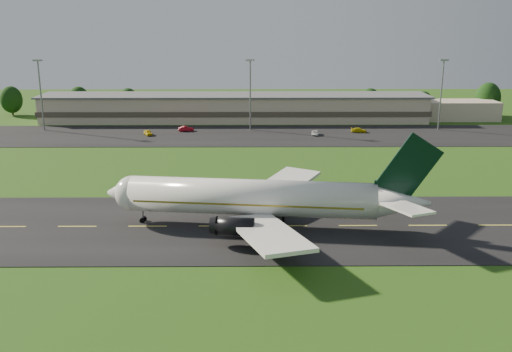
{
  "coord_description": "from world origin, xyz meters",
  "views": [
    {
      "loc": [
        5.27,
        -83.91,
        31.44
      ],
      "look_at": [
        6.05,
        8.0,
        6.0
      ],
      "focal_mm": 40.0,
      "sensor_mm": 36.0,
      "label": 1
    }
  ],
  "objects_px": {
    "airliner": "(257,198)",
    "terminal": "(255,108)",
    "light_mast_centre": "(250,86)",
    "service_vehicle_c": "(315,133)",
    "service_vehicle_b": "(186,129)",
    "service_vehicle_a": "(148,133)",
    "light_mast_east": "(442,86)",
    "service_vehicle_d": "(359,130)",
    "light_mast_west": "(40,86)"
  },
  "relations": [
    {
      "from": "airliner",
      "to": "terminal",
      "type": "distance_m",
      "value": 96.29
    },
    {
      "from": "service_vehicle_c",
      "to": "service_vehicle_d",
      "type": "relative_size",
      "value": 0.98
    },
    {
      "from": "light_mast_west",
      "to": "service_vehicle_b",
      "type": "distance_m",
      "value": 43.18
    },
    {
      "from": "airliner",
      "to": "service_vehicle_c",
      "type": "relative_size",
      "value": 11.71
    },
    {
      "from": "light_mast_west",
      "to": "service_vehicle_d",
      "type": "relative_size",
      "value": 4.56
    },
    {
      "from": "light_mast_east",
      "to": "airliner",
      "type": "bearing_deg",
      "value": -123.91
    },
    {
      "from": "light_mast_centre",
      "to": "light_mast_east",
      "type": "xyz_separation_m",
      "value": [
        55.0,
        0.0,
        0.0
      ]
    },
    {
      "from": "light_mast_east",
      "to": "service_vehicle_a",
      "type": "distance_m",
      "value": 84.67
    },
    {
      "from": "service_vehicle_c",
      "to": "terminal",
      "type": "bearing_deg",
      "value": 132.46
    },
    {
      "from": "light_mast_centre",
      "to": "service_vehicle_b",
      "type": "height_order",
      "value": "light_mast_centre"
    },
    {
      "from": "service_vehicle_b",
      "to": "service_vehicle_c",
      "type": "distance_m",
      "value": 37.17
    },
    {
      "from": "light_mast_west",
      "to": "service_vehicle_d",
      "type": "height_order",
      "value": "light_mast_west"
    },
    {
      "from": "service_vehicle_b",
      "to": "service_vehicle_c",
      "type": "height_order",
      "value": "service_vehicle_b"
    },
    {
      "from": "terminal",
      "to": "service_vehicle_b",
      "type": "height_order",
      "value": "terminal"
    },
    {
      "from": "terminal",
      "to": "light_mast_east",
      "type": "xyz_separation_m",
      "value": [
        53.6,
        -16.18,
        8.75
      ]
    },
    {
      "from": "light_mast_west",
      "to": "service_vehicle_a",
      "type": "relative_size",
      "value": 4.89
    },
    {
      "from": "light_mast_west",
      "to": "service_vehicle_b",
      "type": "xyz_separation_m",
      "value": [
        41.46,
        -2.01,
        -11.92
      ]
    },
    {
      "from": "terminal",
      "to": "service_vehicle_a",
      "type": "xyz_separation_m",
      "value": [
        -29.87,
        -23.91,
        -3.18
      ]
    },
    {
      "from": "light_mast_east",
      "to": "service_vehicle_a",
      "type": "xyz_separation_m",
      "value": [
        -83.47,
        -7.73,
        -11.93
      ]
    },
    {
      "from": "light_mast_east",
      "to": "terminal",
      "type": "bearing_deg",
      "value": 163.2
    },
    {
      "from": "airliner",
      "to": "service_vehicle_b",
      "type": "xyz_separation_m",
      "value": [
        -19.7,
        78.1,
        -3.84
      ]
    },
    {
      "from": "light_mast_centre",
      "to": "service_vehicle_c",
      "type": "relative_size",
      "value": 4.66
    },
    {
      "from": "light_mast_centre",
      "to": "service_vehicle_c",
      "type": "xyz_separation_m",
      "value": [
        18.14,
        -8.01,
        -12.03
      ]
    },
    {
      "from": "light_mast_centre",
      "to": "service_vehicle_b",
      "type": "bearing_deg",
      "value": -173.83
    },
    {
      "from": "light_mast_centre",
      "to": "service_vehicle_b",
      "type": "xyz_separation_m",
      "value": [
        -18.54,
        -2.01,
        -11.92
      ]
    },
    {
      "from": "airliner",
      "to": "service_vehicle_b",
      "type": "distance_m",
      "value": 80.64
    },
    {
      "from": "terminal",
      "to": "light_mast_west",
      "type": "distance_m",
      "value": 64.1
    },
    {
      "from": "service_vehicle_a",
      "to": "service_vehicle_d",
      "type": "height_order",
      "value": "service_vehicle_a"
    },
    {
      "from": "light_mast_east",
      "to": "service_vehicle_b",
      "type": "bearing_deg",
      "value": -178.44
    },
    {
      "from": "light_mast_east",
      "to": "service_vehicle_b",
      "type": "distance_m",
      "value": 74.53
    },
    {
      "from": "light_mast_centre",
      "to": "service_vehicle_a",
      "type": "height_order",
      "value": "light_mast_centre"
    },
    {
      "from": "terminal",
      "to": "service_vehicle_a",
      "type": "relative_size",
      "value": 34.85
    },
    {
      "from": "terminal",
      "to": "light_mast_west",
      "type": "height_order",
      "value": "light_mast_west"
    },
    {
      "from": "service_vehicle_a",
      "to": "service_vehicle_b",
      "type": "relative_size",
      "value": 0.95
    },
    {
      "from": "terminal",
      "to": "service_vehicle_d",
      "type": "xyz_separation_m",
      "value": [
        29.6,
        -20.45,
        -3.24
      ]
    },
    {
      "from": "terminal",
      "to": "light_mast_east",
      "type": "relative_size",
      "value": 7.13
    },
    {
      "from": "airliner",
      "to": "service_vehicle_a",
      "type": "bearing_deg",
      "value": 119.24
    },
    {
      "from": "light_mast_centre",
      "to": "service_vehicle_a",
      "type": "distance_m",
      "value": 31.82
    },
    {
      "from": "service_vehicle_b",
      "to": "service_vehicle_a",
      "type": "bearing_deg",
      "value": 108.57
    },
    {
      "from": "service_vehicle_a",
      "to": "light_mast_centre",
      "type": "bearing_deg",
      "value": -9.87
    },
    {
      "from": "service_vehicle_c",
      "to": "service_vehicle_a",
      "type": "bearing_deg",
      "value": -172.57
    },
    {
      "from": "service_vehicle_c",
      "to": "light_mast_centre",
      "type": "bearing_deg",
      "value": 163.96
    },
    {
      "from": "terminal",
      "to": "light_mast_centre",
      "type": "relative_size",
      "value": 7.13
    },
    {
      "from": "light_mast_east",
      "to": "service_vehicle_d",
      "type": "height_order",
      "value": "light_mast_east"
    },
    {
      "from": "light_mast_east",
      "to": "service_vehicle_b",
      "type": "xyz_separation_m",
      "value": [
        -73.54,
        -2.01,
        -11.92
      ]
    },
    {
      "from": "airliner",
      "to": "light_mast_east",
      "type": "bearing_deg",
      "value": 63.07
    },
    {
      "from": "terminal",
      "to": "light_mast_east",
      "type": "height_order",
      "value": "light_mast_east"
    },
    {
      "from": "airliner",
      "to": "light_mast_east",
      "type": "distance_m",
      "value": 96.86
    },
    {
      "from": "light_mast_west",
      "to": "light_mast_centre",
      "type": "bearing_deg",
      "value": 0.0
    },
    {
      "from": "light_mast_east",
      "to": "service_vehicle_a",
      "type": "bearing_deg",
      "value": -174.71
    }
  ]
}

